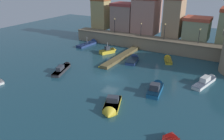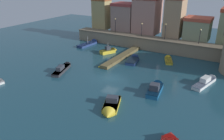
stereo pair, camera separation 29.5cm
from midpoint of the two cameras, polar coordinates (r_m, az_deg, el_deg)
name	(u,v)px [view 1 (the left image)]	position (r m, az deg, el deg)	size (l,w,h in m)	color
ground_plane	(110,77)	(38.84, -0.68, -1.87)	(103.83, 103.83, 0.00)	#1E4756
quay_wall	(151,43)	(54.51, 9.52, 6.65)	(40.11, 3.45, 2.86)	gray
old_town_backdrop	(161,19)	(57.08, 12.11, 12.46)	(37.22, 6.12, 9.31)	tan
pier_dock	(122,56)	(48.15, 2.27, 3.42)	(1.63, 14.75, 0.70)	brown
quay_lamp_0	(115,23)	(57.64, 0.52, 11.67)	(0.32, 0.32, 3.58)	black
quay_lamp_1	(141,27)	(54.61, 7.18, 10.60)	(0.32, 0.32, 3.10)	black
quay_lamp_2	(165,29)	(52.67, 12.97, 10.04)	(0.32, 0.32, 3.51)	black
quay_lamp_3	(199,34)	(51.11, 20.96, 8.53)	(0.32, 0.32, 3.16)	black
moored_boat_0	(156,87)	(34.87, 10.82, -4.34)	(2.45, 5.81, 2.11)	#195689
moored_boat_1	(168,59)	(47.99, 13.66, 2.68)	(3.00, 4.92, 1.23)	gold
moored_boat_3	(63,68)	(42.85, -12.29, 0.52)	(3.45, 7.06, 1.61)	#333338
moored_boat_4	(109,51)	(51.30, -0.90, 4.88)	(3.21, 4.42, 2.78)	gold
moored_boat_5	(90,43)	(58.31, -5.70, 6.71)	(2.38, 7.28, 2.79)	navy
moored_boat_7	(207,81)	(39.74, 22.54, -2.46)	(3.17, 7.33, 1.68)	white
moored_boat_8	(111,107)	(29.60, -0.49, -9.38)	(3.50, 5.51, 1.92)	gold
moored_boat_9	(133,59)	(46.56, 5.20, 2.69)	(2.75, 5.32, 1.76)	navy
mooring_buoy_0	(99,67)	(43.30, -3.42, 0.73)	(0.44, 0.44, 0.44)	yellow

